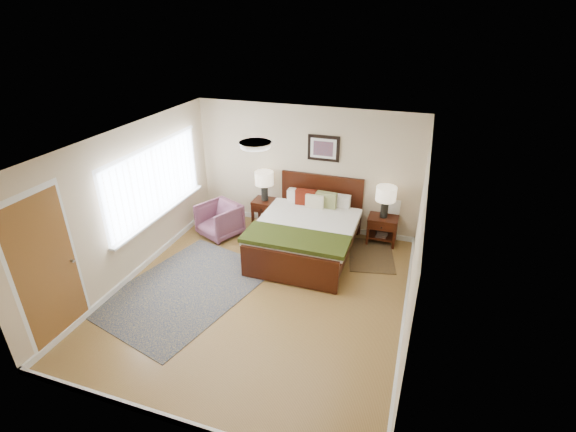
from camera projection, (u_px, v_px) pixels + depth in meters
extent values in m
plane|color=olive|center=(261.00, 293.00, 6.70)|extent=(5.00, 5.00, 0.00)
cube|color=#C2B08D|center=(306.00, 169.00, 8.26)|extent=(4.50, 0.04, 2.50)
cube|color=#C2B08D|center=(160.00, 339.00, 4.02)|extent=(4.50, 0.04, 2.50)
cube|color=#C2B08D|center=(130.00, 204.00, 6.78)|extent=(0.04, 5.00, 2.50)
cube|color=#C2B08D|center=(416.00, 250.00, 5.50)|extent=(0.04, 5.00, 2.50)
cube|color=white|center=(255.00, 142.00, 5.58)|extent=(4.50, 5.00, 0.02)
cube|color=silver|center=(155.00, 181.00, 7.30)|extent=(0.02, 2.72, 1.32)
cube|color=silver|center=(156.00, 181.00, 7.30)|extent=(0.01, 2.60, 1.20)
cube|color=silver|center=(162.00, 213.00, 7.57)|extent=(0.10, 2.72, 0.04)
cube|color=silver|center=(46.00, 270.00, 5.36)|extent=(0.01, 1.00, 2.18)
cube|color=brown|center=(48.00, 273.00, 5.38)|extent=(0.01, 0.90, 2.10)
cylinder|color=#999999|center=(72.00, 261.00, 5.71)|extent=(0.04, 0.04, 0.04)
cylinder|color=white|center=(255.00, 145.00, 5.60)|extent=(0.40, 0.40, 0.07)
cylinder|color=beige|center=(255.00, 142.00, 5.58)|extent=(0.44, 0.44, 0.01)
cube|color=#361108|center=(321.00, 202.00, 8.42)|extent=(1.66, 0.06, 1.16)
cube|color=#361108|center=(288.00, 269.00, 6.77)|extent=(1.66, 0.06, 0.58)
cube|color=#361108|center=(266.00, 231.00, 7.87)|extent=(0.06, 2.08, 0.19)
cube|color=#361108|center=(349.00, 245.00, 7.42)|extent=(0.06, 2.08, 0.19)
cube|color=silver|center=(307.00, 231.00, 7.59)|extent=(1.56, 2.06, 0.23)
cube|color=silver|center=(305.00, 226.00, 7.43)|extent=(1.74, 1.83, 0.10)
cube|color=#323810|center=(295.00, 239.00, 6.91)|extent=(1.78, 0.70, 0.07)
cube|color=silver|center=(301.00, 197.00, 8.24)|extent=(0.52, 0.18, 0.27)
cube|color=silver|center=(337.00, 201.00, 8.04)|extent=(0.52, 0.18, 0.27)
cube|color=#571509|center=(306.00, 198.00, 8.08)|extent=(0.40, 0.17, 0.33)
cube|color=olive|center=(326.00, 201.00, 7.97)|extent=(0.40, 0.16, 0.33)
cube|color=beige|center=(315.00, 202.00, 7.97)|extent=(0.36, 0.13, 0.29)
cube|color=black|center=(324.00, 148.00, 7.93)|extent=(0.62, 0.03, 0.50)
cube|color=silver|center=(323.00, 149.00, 7.91)|extent=(0.50, 0.01, 0.38)
cube|color=#A52D23|center=(323.00, 149.00, 7.91)|extent=(0.38, 0.01, 0.28)
cube|color=#361108|center=(265.00, 201.00, 8.62)|extent=(0.47, 0.42, 0.05)
cube|color=#361108|center=(253.00, 215.00, 8.64)|extent=(0.05, 0.05, 0.51)
cube|color=#361108|center=(271.00, 218.00, 8.53)|extent=(0.05, 0.05, 0.51)
cube|color=#361108|center=(259.00, 208.00, 8.95)|extent=(0.05, 0.05, 0.51)
cube|color=#361108|center=(277.00, 211.00, 8.83)|extent=(0.05, 0.05, 0.51)
cube|color=#361108|center=(261.00, 209.00, 8.49)|extent=(0.41, 0.03, 0.14)
cube|color=#361108|center=(383.00, 218.00, 7.93)|extent=(0.56, 0.42, 0.05)
cube|color=#361108|center=(368.00, 233.00, 7.97)|extent=(0.05, 0.05, 0.51)
cube|color=#361108|center=(394.00, 237.00, 7.83)|extent=(0.05, 0.05, 0.51)
cube|color=#361108|center=(370.00, 225.00, 8.27)|extent=(0.05, 0.05, 0.51)
cube|color=#361108|center=(396.00, 229.00, 8.13)|extent=(0.05, 0.05, 0.51)
cube|color=#361108|center=(382.00, 227.00, 7.81)|extent=(0.50, 0.03, 0.14)
cube|color=#361108|center=(381.00, 236.00, 8.10)|extent=(0.50, 0.36, 0.03)
cube|color=black|center=(381.00, 235.00, 8.09)|extent=(0.20, 0.26, 0.03)
cube|color=black|center=(382.00, 233.00, 8.07)|extent=(0.20, 0.26, 0.03)
cube|color=black|center=(382.00, 231.00, 8.06)|extent=(0.20, 0.26, 0.03)
cube|color=black|center=(382.00, 230.00, 8.04)|extent=(0.20, 0.26, 0.03)
cylinder|color=black|center=(265.00, 193.00, 8.53)|extent=(0.14, 0.14, 0.32)
cylinder|color=black|center=(264.00, 185.00, 8.45)|extent=(0.02, 0.02, 0.06)
cylinder|color=beige|center=(264.00, 178.00, 8.39)|extent=(0.38, 0.38, 0.26)
cylinder|color=black|center=(384.00, 209.00, 7.85)|extent=(0.14, 0.14, 0.32)
cylinder|color=black|center=(385.00, 201.00, 7.76)|extent=(0.02, 0.02, 0.06)
cylinder|color=beige|center=(386.00, 194.00, 7.70)|extent=(0.38, 0.38, 0.26)
imported|color=#6E3C50|center=(219.00, 220.00, 8.27)|extent=(0.97, 0.98, 0.67)
cube|color=#0C1B40|center=(185.00, 289.00, 6.79)|extent=(2.48, 3.03, 0.01)
cube|color=black|center=(371.00, 255.00, 7.73)|extent=(1.02, 1.34, 0.01)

